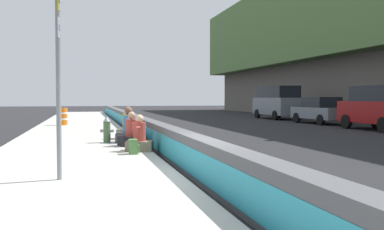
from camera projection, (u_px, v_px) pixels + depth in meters
name	position (u px, v px, depth m)	size (l,w,h in m)	color
ground_plane	(203.00, 180.00, 8.75)	(160.00, 160.00, 0.00)	#232326
sidewalk_strip	(66.00, 183.00, 8.11)	(80.00, 4.40, 0.14)	#B5B2A8
jersey_barrier	(203.00, 159.00, 8.73)	(76.00, 0.45, 0.85)	#545456
route_sign_post	(59.00, 68.00, 8.01)	(0.44, 0.09, 3.60)	gray
fire_hydrant	(107.00, 129.00, 14.80)	(0.26, 0.46, 0.88)	#47663D
seated_person_foreground	(140.00, 139.00, 12.50)	(0.81, 0.89, 1.04)	#706651
seated_person_middle	(132.00, 135.00, 13.81)	(0.80, 0.89, 1.09)	black
seated_person_rear	(129.00, 131.00, 14.84)	(0.88, 0.98, 1.19)	#424247
seated_person_far	(128.00, 129.00, 16.22)	(0.76, 0.86, 1.20)	#706651
backpack	(134.00, 147.00, 11.78)	(0.32, 0.28, 0.40)	#4C7A3D
construction_barrel	(63.00, 116.00, 24.25)	(0.54, 0.54, 0.95)	orange
parked_car_third	(380.00, 107.00, 22.07)	(4.82, 2.11, 2.28)	maroon
parked_car_fourth	(321.00, 110.00, 27.78)	(4.55, 2.06, 1.71)	slate
parked_car_midline	(277.00, 102.00, 33.88)	(5.15, 2.20, 2.56)	slate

